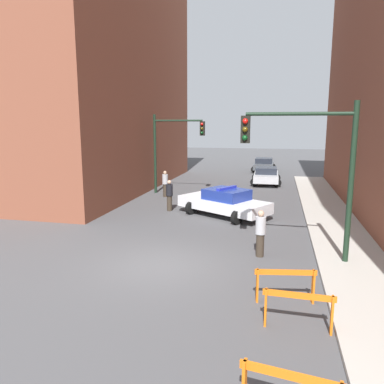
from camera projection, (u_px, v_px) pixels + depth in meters
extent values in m
plane|color=#4C4C4F|center=(162.00, 265.00, 12.37)|extent=(120.00, 120.00, 0.00)
cube|color=#B2ADA3|center=(364.00, 281.00, 10.98)|extent=(2.40, 44.00, 0.12)
cube|color=brown|center=(60.00, 75.00, 27.00)|extent=(14.00, 20.00, 16.05)
cylinder|color=black|center=(351.00, 184.00, 11.95)|extent=(0.18, 0.18, 5.20)
cylinder|color=black|center=(299.00, 114.00, 11.93)|extent=(3.40, 0.12, 0.12)
cube|color=black|center=(245.00, 129.00, 12.39)|extent=(0.30, 0.22, 0.90)
sphere|color=red|center=(245.00, 121.00, 12.21)|extent=(0.18, 0.18, 0.18)
sphere|color=#4C3D0C|center=(245.00, 130.00, 12.25)|extent=(0.18, 0.18, 0.18)
sphere|color=#0C4219|center=(245.00, 138.00, 12.30)|extent=(0.18, 0.18, 0.18)
cylinder|color=black|center=(155.00, 154.00, 24.84)|extent=(0.18, 0.18, 5.20)
cylinder|color=black|center=(178.00, 121.00, 24.09)|extent=(3.20, 0.12, 0.12)
cube|color=black|center=(202.00, 128.00, 23.82)|extent=(0.30, 0.22, 0.90)
sphere|color=red|center=(202.00, 124.00, 23.64)|extent=(0.18, 0.18, 0.18)
sphere|color=#4C3D0C|center=(202.00, 129.00, 23.69)|extent=(0.18, 0.18, 0.18)
sphere|color=#0C4219|center=(202.00, 133.00, 23.73)|extent=(0.18, 0.18, 0.18)
cube|color=white|center=(223.00, 204.00, 18.83)|extent=(4.99, 3.97, 0.55)
cube|color=navy|center=(227.00, 194.00, 18.61)|extent=(2.53, 2.40, 0.52)
cylinder|color=black|center=(191.00, 208.00, 19.26)|extent=(0.52, 0.68, 0.66)
cylinder|color=black|center=(212.00, 203.00, 20.48)|extent=(0.52, 0.68, 0.66)
cylinder|color=black|center=(237.00, 218.00, 17.29)|extent=(0.52, 0.68, 0.66)
cylinder|color=black|center=(257.00, 211.00, 18.51)|extent=(0.52, 0.68, 0.66)
cube|color=#2633BF|center=(227.00, 188.00, 18.55)|extent=(0.87, 1.30, 0.12)
cube|color=silver|center=(266.00, 177.00, 28.91)|extent=(1.90, 4.34, 0.52)
cube|color=#232833|center=(266.00, 170.00, 28.65)|extent=(1.63, 1.84, 0.48)
cylinder|color=black|center=(256.00, 177.00, 30.41)|extent=(0.63, 0.23, 0.62)
cylinder|color=black|center=(277.00, 178.00, 30.08)|extent=(0.63, 0.23, 0.62)
cylinder|color=black|center=(254.00, 182.00, 27.84)|extent=(0.63, 0.23, 0.62)
cylinder|color=black|center=(277.00, 183.00, 27.51)|extent=(0.63, 0.23, 0.62)
cube|color=#474C51|center=(264.00, 165.00, 36.54)|extent=(1.83, 4.31, 0.52)
cube|color=#232833|center=(264.00, 161.00, 36.29)|extent=(1.59, 1.82, 0.48)
cylinder|color=black|center=(256.00, 166.00, 38.05)|extent=(0.62, 0.22, 0.62)
cylinder|color=black|center=(273.00, 167.00, 37.68)|extent=(0.62, 0.22, 0.62)
cylinder|color=black|center=(254.00, 169.00, 35.50)|extent=(0.62, 0.22, 0.62)
cylinder|color=black|center=(272.00, 170.00, 35.12)|extent=(0.62, 0.22, 0.62)
cylinder|color=#382D23|center=(170.00, 203.00, 20.02)|extent=(0.39, 0.39, 0.82)
cylinder|color=black|center=(169.00, 190.00, 19.89)|extent=(0.51, 0.51, 0.62)
sphere|color=tan|center=(169.00, 182.00, 19.81)|extent=(0.31, 0.31, 0.22)
cylinder|color=#382D23|center=(165.00, 190.00, 23.87)|extent=(0.30, 0.30, 0.82)
cylinder|color=#B2B2B7|center=(165.00, 179.00, 23.74)|extent=(0.38, 0.38, 0.62)
sphere|color=tan|center=(165.00, 173.00, 23.67)|extent=(0.23, 0.23, 0.22)
cylinder|color=#382D23|center=(260.00, 245.00, 13.12)|extent=(0.37, 0.37, 0.82)
cylinder|color=#B2B2B7|center=(261.00, 225.00, 12.99)|extent=(0.48, 0.48, 0.62)
sphere|color=tan|center=(261.00, 214.00, 12.92)|extent=(0.29, 0.29, 0.22)
cube|color=orange|center=(291.00, 376.00, 5.70)|extent=(1.59, 0.30, 0.14)
cube|color=orange|center=(299.00, 296.00, 8.35)|extent=(1.60, 0.10, 0.14)
cube|color=orange|center=(266.00, 307.00, 8.60)|extent=(0.05, 0.16, 0.90)
cube|color=orange|center=(332.00, 315.00, 8.24)|extent=(0.05, 0.16, 0.90)
cube|color=orange|center=(286.00, 272.00, 9.65)|extent=(1.58, 0.33, 0.14)
cube|color=orange|center=(257.00, 286.00, 9.76)|extent=(0.08, 0.17, 0.90)
cube|color=orange|center=(313.00, 287.00, 9.69)|extent=(0.08, 0.17, 0.90)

